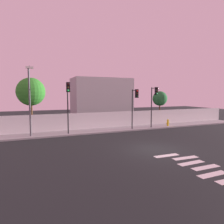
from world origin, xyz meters
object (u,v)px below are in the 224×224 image
Objects in this scene: traffic_light_center at (135,100)px; roadside_tree_midleft at (160,99)px; traffic_light_left at (154,98)px; street_lamp_curbside at (30,96)px; roadside_tree_leftmost at (31,92)px; traffic_light_right at (68,97)px; fire_hydrant at (168,122)px.

roadside_tree_midleft is at bearing 32.24° from traffic_light_center.
traffic_light_center is 0.99× the size of roadside_tree_midleft.
traffic_light_center is (-2.63, -0.20, -0.17)m from traffic_light_left.
traffic_light_left is 2.64m from traffic_light_center.
street_lamp_curbside is 3.24m from roadside_tree_leftmost.
fire_hydrant is at bearing 4.21° from traffic_light_right.
roadside_tree_midleft is (3.44, 3.63, -0.13)m from traffic_light_left.
roadside_tree_midleft is at bearing 0.00° from roadside_tree_leftmost.
fire_hydrant is 0.18× the size of roadside_tree_midleft.
traffic_light_right is 3.40m from street_lamp_curbside.
traffic_light_left is at bearing 1.68° from traffic_light_right.
traffic_light_right is 12.75m from fire_hydrant.
roadside_tree_leftmost reaches higher than traffic_light_left.
roadside_tree_midleft is (16.56, 3.22, -0.45)m from street_lamp_curbside.
traffic_light_left is 13.52m from roadside_tree_leftmost.
street_lamp_curbside reaches higher than fire_hydrant.
traffic_light_left is at bearing -133.44° from roadside_tree_midleft.
roadside_tree_leftmost reaches higher than traffic_light_center.
roadside_tree_leftmost is at bearing 129.19° from traffic_light_right.
roadside_tree_leftmost is (-3.19, 3.92, 0.51)m from traffic_light_right.
roadside_tree_leftmost is at bearing 169.01° from fire_hydrant.
traffic_light_center is at bearing -170.97° from fire_hydrant.
traffic_light_center is at bearing -3.33° from street_lamp_curbside.
roadside_tree_midleft is at bearing 10.98° from street_lamp_curbside.
traffic_light_center is 7.17m from roadside_tree_midleft.
roadside_tree_midleft is at bearing 16.48° from traffic_light_right.
traffic_light_center is at bearing -175.72° from traffic_light_left.
traffic_light_left reaches higher than traffic_light_center.
traffic_light_left is 1.05× the size of roadside_tree_midleft.
traffic_light_right reaches higher than traffic_light_center.
traffic_light_left is 0.81× the size of roadside_tree_leftmost.
roadside_tree_midleft reaches higher than fire_hydrant.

